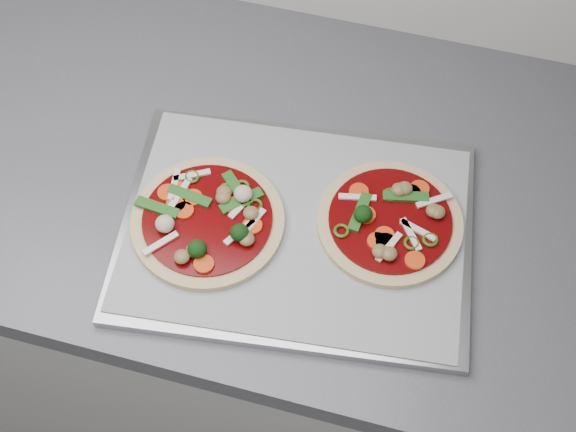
# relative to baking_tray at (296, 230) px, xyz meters

# --- Properties ---
(base_cabinet) EXTENTS (3.60, 0.60, 0.86)m
(base_cabinet) POSITION_rel_baking_tray_xyz_m (-0.48, 0.08, -0.48)
(base_cabinet) COLOR silver
(base_cabinet) RESTS_ON ground
(baking_tray) EXTENTS (0.48, 0.38, 0.01)m
(baking_tray) POSITION_rel_baking_tray_xyz_m (0.00, 0.00, 0.00)
(baking_tray) COLOR #9A9A9F
(baking_tray) RESTS_ON countertop
(parchment) EXTENTS (0.45, 0.35, 0.00)m
(parchment) POSITION_rel_baking_tray_xyz_m (0.00, 0.00, 0.01)
(parchment) COLOR #A1A1A6
(parchment) RESTS_ON baking_tray
(pizza_left) EXTENTS (0.23, 0.23, 0.03)m
(pizza_left) POSITION_rel_baking_tray_xyz_m (-0.11, -0.02, 0.02)
(pizza_left) COLOR tan
(pizza_left) RESTS_ON parchment
(pizza_right) EXTENTS (0.19, 0.19, 0.03)m
(pizza_right) POSITION_rel_baking_tray_xyz_m (0.11, 0.03, 0.02)
(pizza_right) COLOR tan
(pizza_right) RESTS_ON parchment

